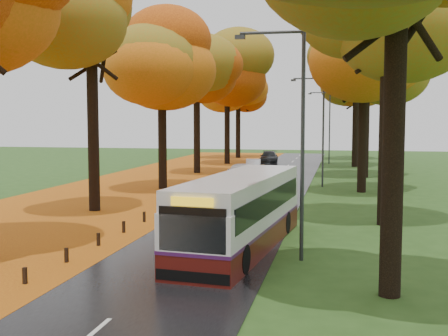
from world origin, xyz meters
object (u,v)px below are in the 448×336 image
(streetlamp_mid, at_px, (320,122))
(car_silver, at_px, (253,166))
(bus, at_px, (241,210))
(streetlamp_near, at_px, (295,126))
(car_dark, at_px, (269,157))
(car_white, at_px, (240,172))
(streetlamp_far, at_px, (327,121))

(streetlamp_mid, xyz_separation_m, car_silver, (-6.30, 9.19, -4.05))
(bus, relative_size, car_silver, 2.81)
(streetlamp_near, xyz_separation_m, car_dark, (-6.30, 42.41, -3.99))
(car_silver, bearing_deg, streetlamp_mid, -63.31)
(streetlamp_near, relative_size, car_silver, 2.10)
(streetlamp_mid, relative_size, car_dark, 1.70)
(car_silver, bearing_deg, car_white, -97.73)
(streetlamp_mid, distance_m, car_silver, 11.85)
(streetlamp_mid, height_order, car_white, streetlamp_mid)
(bus, height_order, car_dark, bus)
(streetlamp_mid, relative_size, car_silver, 2.10)
(car_dark, bearing_deg, car_white, -94.46)
(streetlamp_mid, relative_size, car_white, 1.88)
(car_dark, bearing_deg, streetlamp_near, -86.01)
(streetlamp_mid, relative_size, streetlamp_far, 1.00)
(streetlamp_far, bearing_deg, car_silver, -116.18)
(streetlamp_near, distance_m, bus, 4.09)
(car_white, relative_size, car_silver, 1.12)
(bus, bearing_deg, streetlamp_mid, 90.12)
(car_silver, height_order, car_dark, car_dark)
(car_dark, bearing_deg, streetlamp_far, 9.69)
(streetlamp_mid, height_order, streetlamp_far, same)
(streetlamp_near, bearing_deg, bus, 147.75)
(bus, relative_size, car_white, 2.52)
(streetlamp_far, distance_m, bus, 42.83)
(streetlamp_mid, xyz_separation_m, bus, (-2.13, -20.66, -3.23))
(streetlamp_mid, relative_size, bus, 0.75)
(streetlamp_far, height_order, car_dark, streetlamp_far)
(streetlamp_far, bearing_deg, streetlamp_mid, -90.00)
(streetlamp_near, distance_m, streetlamp_mid, 22.00)
(streetlamp_mid, height_order, car_dark, streetlamp_mid)
(bus, distance_m, car_dark, 41.29)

